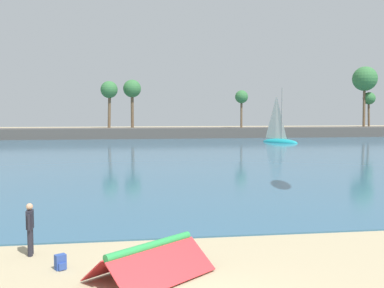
# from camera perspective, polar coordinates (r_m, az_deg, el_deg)

# --- Properties ---
(sea) EXTENTS (220.00, 100.95, 0.06)m
(sea) POSITION_cam_1_polar(r_m,az_deg,el_deg) (65.96, -6.72, 0.23)
(sea) COLOR #33607F
(sea) RESTS_ON ground
(palm_headland) EXTENTS (114.84, 6.00, 12.95)m
(palm_headland) POSITION_cam_1_polar(r_m,az_deg,el_deg) (76.40, -5.90, 2.53)
(palm_headland) COLOR #514C47
(palm_headland) RESTS_ON ground
(folded_kite) EXTENTS (3.72, 3.55, 0.93)m
(folded_kite) POSITION_cam_1_polar(r_m,az_deg,el_deg) (12.46, -5.42, -14.17)
(folded_kite) COLOR red
(folded_kite) RESTS_ON ground
(person_at_waterline) EXTENTS (0.22, 0.55, 1.67)m
(person_at_waterline) POSITION_cam_1_polar(r_m,az_deg,el_deg) (14.99, -20.23, -10.10)
(person_at_waterline) COLOR #23232D
(person_at_waterline) RESTS_ON ground
(backpack_near_kite) EXTENTS (0.36, 0.37, 0.44)m
(backpack_near_kite) POSITION_cam_1_polar(r_m,az_deg,el_deg) (13.62, -16.64, -14.48)
(backpack_near_kite) COLOR #2D4C9E
(backpack_near_kite) RESTS_ON ground
(sailboat_near_shore) EXTENTS (4.94, 5.80, 8.57)m
(sailboat_near_shore) POSITION_cam_1_polar(r_m,az_deg,el_deg) (65.82, 11.22, 0.87)
(sailboat_near_shore) COLOR teal
(sailboat_near_shore) RESTS_ON sea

